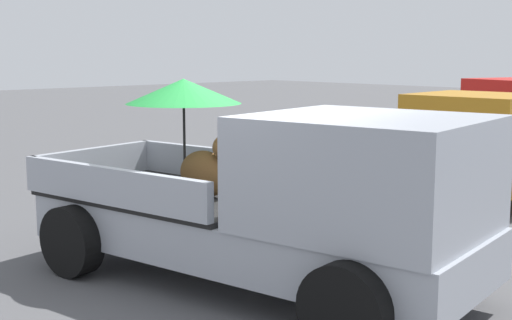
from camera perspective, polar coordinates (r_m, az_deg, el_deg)
The scene contains 3 objects.
ground_plane at distance 7.69m, azimuth -0.53°, elevation -10.03°, with size 80.00×80.00×0.00m, color #4C4C4F.
pickup_truck_main at distance 7.18m, azimuth 2.25°, elevation -3.35°, with size 5.29×2.92×2.19m.
pickup_truck_red at distance 12.67m, azimuth 13.40°, elevation 1.25°, with size 4.90×2.39×1.80m.
Camera 1 is at (5.34, -4.95, 2.48)m, focal length 48.99 mm.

